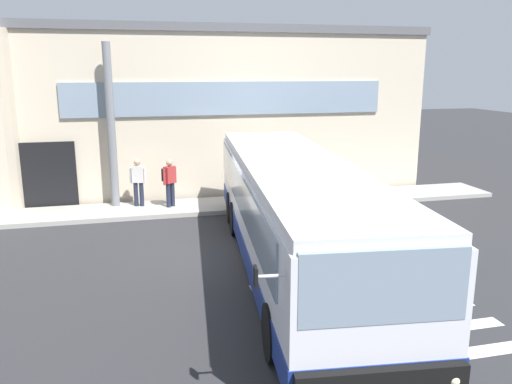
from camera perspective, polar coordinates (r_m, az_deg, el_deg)
ground_plane at (r=14.21m, az=-2.06°, el=-6.69°), size 80.00×90.00×0.02m
bay_paint_stripes at (r=11.16m, az=12.98°, el=-12.79°), size 4.40×3.96×0.01m
terminal_building at (r=24.77m, az=-9.27°, el=9.37°), size 19.66×13.80×6.45m
boarding_curb at (r=18.70m, az=-5.10°, el=-1.53°), size 21.86×2.00×0.15m
entry_support_column at (r=18.58m, az=-15.58°, el=6.95°), size 0.28×0.28×5.59m
bus_main_foreground at (r=12.82m, az=4.15°, el=-2.62°), size 4.30×12.34×2.70m
passenger_near_column at (r=18.59m, az=-12.78°, el=1.29°), size 0.57×0.31×1.68m
passenger_by_doorway at (r=18.30m, az=-9.47°, el=1.36°), size 0.52×0.50×1.68m
safety_bollard_yellow at (r=18.33m, az=6.32°, el=-0.65°), size 0.18×0.18×0.90m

